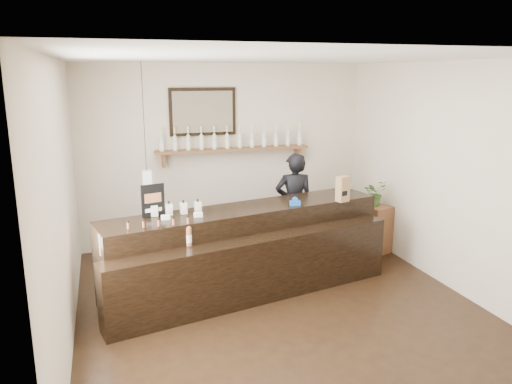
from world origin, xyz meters
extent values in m
plane|color=black|center=(0.00, 0.00, 0.00)|extent=(5.00, 5.00, 0.00)
plane|color=beige|center=(0.00, 2.50, 1.40)|extent=(4.50, 0.00, 4.50)
plane|color=beige|center=(0.00, -2.50, 1.40)|extent=(4.50, 0.00, 4.50)
plane|color=beige|center=(-2.25, 0.00, 1.40)|extent=(0.00, 5.00, 5.00)
plane|color=beige|center=(2.25, 0.00, 1.40)|extent=(0.00, 5.00, 5.00)
plane|color=white|center=(0.00, 0.00, 2.80)|extent=(5.00, 5.00, 0.00)
cube|color=brown|center=(0.10, 2.37, 1.50)|extent=(2.40, 0.25, 0.04)
cube|color=brown|center=(-0.98, 2.40, 1.38)|extent=(0.04, 0.20, 0.20)
cube|color=brown|center=(1.18, 2.40, 1.38)|extent=(0.04, 0.20, 0.20)
cube|color=black|center=(-0.35, 2.47, 2.08)|extent=(1.02, 0.04, 0.72)
cube|color=#4E4632|center=(-0.35, 2.44, 2.08)|extent=(0.92, 0.01, 0.62)
cube|color=white|center=(-1.30, 1.60, 1.25)|extent=(0.12, 0.12, 0.28)
cylinder|color=black|center=(-1.30, 1.60, 2.09)|extent=(0.01, 0.01, 1.41)
cylinder|color=beige|center=(-1.00, 2.37, 1.62)|extent=(0.07, 0.07, 0.20)
cone|color=beige|center=(-1.00, 2.37, 1.75)|extent=(0.07, 0.07, 0.05)
cylinder|color=beige|center=(-1.00, 2.37, 1.81)|extent=(0.02, 0.02, 0.07)
cylinder|color=yellow|center=(-1.00, 2.37, 1.86)|extent=(0.03, 0.03, 0.02)
cylinder|color=white|center=(-1.00, 2.37, 1.60)|extent=(0.07, 0.07, 0.09)
cylinder|color=beige|center=(-0.80, 2.37, 1.62)|extent=(0.07, 0.07, 0.20)
cone|color=beige|center=(-0.80, 2.37, 1.75)|extent=(0.07, 0.07, 0.05)
cylinder|color=beige|center=(-0.80, 2.37, 1.81)|extent=(0.02, 0.02, 0.07)
cylinder|color=yellow|center=(-0.80, 2.37, 1.86)|extent=(0.03, 0.03, 0.02)
cylinder|color=white|center=(-0.80, 2.37, 1.60)|extent=(0.07, 0.07, 0.09)
cylinder|color=beige|center=(-0.60, 2.37, 1.62)|extent=(0.07, 0.07, 0.20)
cone|color=beige|center=(-0.60, 2.37, 1.75)|extent=(0.07, 0.07, 0.05)
cylinder|color=beige|center=(-0.60, 2.37, 1.81)|extent=(0.02, 0.02, 0.07)
cylinder|color=yellow|center=(-0.60, 2.37, 1.86)|extent=(0.03, 0.03, 0.02)
cylinder|color=white|center=(-0.60, 2.37, 1.60)|extent=(0.07, 0.07, 0.09)
cylinder|color=beige|center=(-0.40, 2.37, 1.62)|extent=(0.07, 0.07, 0.20)
cone|color=beige|center=(-0.40, 2.37, 1.75)|extent=(0.07, 0.07, 0.05)
cylinder|color=beige|center=(-0.40, 2.37, 1.81)|extent=(0.02, 0.02, 0.07)
cylinder|color=yellow|center=(-0.40, 2.37, 1.86)|extent=(0.03, 0.03, 0.02)
cylinder|color=white|center=(-0.40, 2.37, 1.60)|extent=(0.07, 0.07, 0.09)
cylinder|color=beige|center=(-0.20, 2.37, 1.62)|extent=(0.07, 0.07, 0.20)
cone|color=beige|center=(-0.20, 2.37, 1.75)|extent=(0.07, 0.07, 0.05)
cylinder|color=beige|center=(-0.20, 2.37, 1.81)|extent=(0.02, 0.02, 0.07)
cylinder|color=yellow|center=(-0.20, 2.37, 1.86)|extent=(0.03, 0.03, 0.02)
cylinder|color=white|center=(-0.20, 2.37, 1.60)|extent=(0.07, 0.07, 0.09)
cylinder|color=beige|center=(0.00, 2.37, 1.62)|extent=(0.07, 0.07, 0.20)
cone|color=beige|center=(0.00, 2.37, 1.75)|extent=(0.07, 0.07, 0.05)
cylinder|color=beige|center=(0.00, 2.37, 1.81)|extent=(0.02, 0.02, 0.07)
cylinder|color=yellow|center=(0.00, 2.37, 1.86)|extent=(0.03, 0.03, 0.02)
cylinder|color=white|center=(0.00, 2.37, 1.60)|extent=(0.07, 0.07, 0.09)
cylinder|color=beige|center=(0.20, 2.37, 1.62)|extent=(0.07, 0.07, 0.20)
cone|color=beige|center=(0.20, 2.37, 1.75)|extent=(0.07, 0.07, 0.05)
cylinder|color=beige|center=(0.20, 2.37, 1.81)|extent=(0.02, 0.02, 0.07)
cylinder|color=yellow|center=(0.20, 2.37, 1.86)|extent=(0.03, 0.03, 0.02)
cylinder|color=white|center=(0.20, 2.37, 1.60)|extent=(0.07, 0.07, 0.09)
cylinder|color=beige|center=(0.40, 2.37, 1.62)|extent=(0.07, 0.07, 0.20)
cone|color=beige|center=(0.40, 2.37, 1.75)|extent=(0.07, 0.07, 0.05)
cylinder|color=beige|center=(0.40, 2.37, 1.81)|extent=(0.02, 0.02, 0.07)
cylinder|color=yellow|center=(0.40, 2.37, 1.86)|extent=(0.03, 0.03, 0.02)
cylinder|color=white|center=(0.40, 2.37, 1.60)|extent=(0.07, 0.07, 0.09)
cylinder|color=beige|center=(0.60, 2.37, 1.62)|extent=(0.07, 0.07, 0.20)
cone|color=beige|center=(0.60, 2.37, 1.75)|extent=(0.07, 0.07, 0.05)
cylinder|color=beige|center=(0.60, 2.37, 1.81)|extent=(0.02, 0.02, 0.07)
cylinder|color=yellow|center=(0.60, 2.37, 1.86)|extent=(0.03, 0.03, 0.02)
cylinder|color=white|center=(0.60, 2.37, 1.60)|extent=(0.07, 0.07, 0.09)
cylinder|color=beige|center=(0.80, 2.37, 1.62)|extent=(0.07, 0.07, 0.20)
cone|color=beige|center=(0.80, 2.37, 1.75)|extent=(0.07, 0.07, 0.05)
cylinder|color=beige|center=(0.80, 2.37, 1.81)|extent=(0.02, 0.02, 0.07)
cylinder|color=yellow|center=(0.80, 2.37, 1.86)|extent=(0.03, 0.03, 0.02)
cylinder|color=white|center=(0.80, 2.37, 1.60)|extent=(0.07, 0.07, 0.09)
cylinder|color=beige|center=(1.00, 2.37, 1.62)|extent=(0.07, 0.07, 0.20)
cone|color=beige|center=(1.00, 2.37, 1.75)|extent=(0.07, 0.07, 0.05)
cylinder|color=beige|center=(1.00, 2.37, 1.81)|extent=(0.02, 0.02, 0.07)
cylinder|color=yellow|center=(1.00, 2.37, 1.86)|extent=(0.03, 0.03, 0.02)
cylinder|color=white|center=(1.00, 2.37, 1.60)|extent=(0.07, 0.07, 0.09)
cylinder|color=beige|center=(1.20, 2.37, 1.62)|extent=(0.07, 0.07, 0.20)
cone|color=beige|center=(1.20, 2.37, 1.75)|extent=(0.07, 0.07, 0.05)
cylinder|color=beige|center=(1.20, 2.37, 1.81)|extent=(0.02, 0.02, 0.07)
cylinder|color=yellow|center=(1.20, 2.37, 1.86)|extent=(0.03, 0.03, 0.02)
cylinder|color=white|center=(1.20, 2.37, 1.60)|extent=(0.07, 0.07, 0.09)
cube|color=black|center=(-0.19, 0.70, 0.51)|extent=(3.70, 1.39, 1.02)
cube|color=black|center=(-0.19, 0.22, 0.39)|extent=(3.63, 1.07, 0.77)
cube|color=white|center=(-1.21, 0.46, 1.05)|extent=(0.10, 0.04, 0.05)
cube|color=white|center=(-0.83, 0.46, 1.05)|extent=(0.10, 0.04, 0.05)
cube|color=beige|center=(-1.88, 0.22, 0.83)|extent=(0.12, 0.12, 0.12)
cube|color=beige|center=(-1.88, 0.22, 0.95)|extent=(0.12, 0.12, 0.12)
cube|color=beige|center=(-1.31, 0.65, 1.09)|extent=(0.08, 0.08, 0.13)
cube|color=beige|center=(-1.31, 0.60, 1.09)|extent=(0.07, 0.00, 0.06)
cylinder|color=black|center=(-1.31, 0.65, 1.17)|extent=(0.02, 0.02, 0.03)
cube|color=beige|center=(-1.14, 0.65, 1.09)|extent=(0.08, 0.08, 0.13)
cube|color=beige|center=(-1.14, 0.60, 1.09)|extent=(0.07, 0.00, 0.06)
cylinder|color=black|center=(-1.14, 0.65, 1.17)|extent=(0.02, 0.02, 0.03)
cube|color=beige|center=(-0.97, 0.65, 1.09)|extent=(0.08, 0.08, 0.13)
cube|color=beige|center=(-0.97, 0.60, 1.09)|extent=(0.07, 0.00, 0.06)
cylinder|color=black|center=(-0.97, 0.65, 1.17)|extent=(0.02, 0.02, 0.03)
cube|color=beige|center=(-0.80, 0.65, 1.09)|extent=(0.08, 0.08, 0.13)
cube|color=beige|center=(-0.80, 0.60, 1.09)|extent=(0.07, 0.00, 0.06)
cylinder|color=black|center=(-0.80, 0.65, 1.17)|extent=(0.02, 0.02, 0.03)
cylinder|color=#AC593A|center=(-1.63, 0.22, 0.87)|extent=(0.07, 0.07, 0.20)
cone|color=#AC593A|center=(-1.63, 0.22, 1.00)|extent=(0.07, 0.07, 0.05)
cylinder|color=#AC593A|center=(-1.63, 0.22, 1.06)|extent=(0.02, 0.02, 0.07)
cylinder|color=black|center=(-1.63, 0.22, 1.11)|extent=(0.03, 0.03, 0.02)
cylinder|color=white|center=(-1.63, 0.22, 0.85)|extent=(0.07, 0.07, 0.09)
cylinder|color=#AC593A|center=(-1.47, 0.22, 0.87)|extent=(0.07, 0.07, 0.20)
cone|color=#AC593A|center=(-1.47, 0.22, 1.00)|extent=(0.07, 0.07, 0.05)
cylinder|color=#AC593A|center=(-1.47, 0.22, 1.06)|extent=(0.02, 0.02, 0.07)
cylinder|color=black|center=(-1.47, 0.22, 1.11)|extent=(0.03, 0.03, 0.02)
cylinder|color=white|center=(-1.47, 0.22, 0.85)|extent=(0.07, 0.07, 0.09)
cylinder|color=#AC593A|center=(-1.31, 0.22, 0.87)|extent=(0.07, 0.07, 0.20)
cone|color=#AC593A|center=(-1.31, 0.22, 1.00)|extent=(0.07, 0.07, 0.05)
cylinder|color=#AC593A|center=(-1.31, 0.22, 1.06)|extent=(0.02, 0.02, 0.07)
cylinder|color=black|center=(-1.31, 0.22, 1.11)|extent=(0.03, 0.03, 0.02)
cylinder|color=white|center=(-1.31, 0.22, 0.85)|extent=(0.07, 0.07, 0.09)
cylinder|color=#AC593A|center=(-1.15, 0.22, 0.87)|extent=(0.07, 0.07, 0.20)
cone|color=#AC593A|center=(-1.15, 0.22, 1.00)|extent=(0.07, 0.07, 0.05)
cylinder|color=#AC593A|center=(-1.15, 0.22, 1.06)|extent=(0.02, 0.02, 0.07)
cylinder|color=black|center=(-1.15, 0.22, 1.11)|extent=(0.03, 0.03, 0.02)
cylinder|color=white|center=(-1.15, 0.22, 0.85)|extent=(0.07, 0.07, 0.09)
cylinder|color=#AC593A|center=(-0.99, 0.22, 0.87)|extent=(0.07, 0.07, 0.20)
cone|color=#AC593A|center=(-0.99, 0.22, 1.00)|extent=(0.07, 0.07, 0.05)
cylinder|color=#AC593A|center=(-0.99, 0.22, 1.06)|extent=(0.02, 0.02, 0.07)
cylinder|color=black|center=(-0.99, 0.22, 1.11)|extent=(0.03, 0.03, 0.02)
cylinder|color=white|center=(-0.99, 0.22, 0.85)|extent=(0.07, 0.07, 0.09)
cube|color=black|center=(-1.32, 0.63, 1.21)|extent=(0.27, 0.09, 0.39)
cube|color=#9B5C38|center=(-1.32, 0.62, 1.25)|extent=(0.19, 0.05, 0.11)
cube|color=white|center=(-1.32, 0.62, 1.10)|extent=(0.19, 0.05, 0.04)
cube|color=olive|center=(1.10, 0.63, 1.19)|extent=(0.18, 0.15, 0.33)
cube|color=black|center=(1.10, 0.57, 1.14)|extent=(0.09, 0.03, 0.07)
cube|color=blue|center=(0.44, 0.61, 1.05)|extent=(0.14, 0.07, 0.06)
cylinder|color=blue|center=(0.44, 0.61, 1.10)|extent=(0.07, 0.04, 0.07)
cube|color=brown|center=(2.00, 1.33, 0.36)|extent=(0.49, 0.58, 0.72)
imported|color=#365E25|center=(2.00, 1.33, 0.91)|extent=(0.39, 0.35, 0.38)
imported|color=black|center=(0.80, 1.55, 0.87)|extent=(0.70, 0.53, 1.73)
camera|label=1|loc=(-1.84, -5.05, 2.64)|focal=35.00mm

